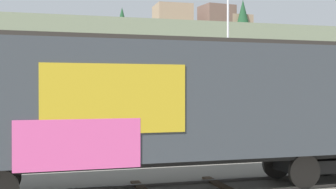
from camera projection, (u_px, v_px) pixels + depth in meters
name	position (u px, v px, depth m)	size (l,w,h in m)	color
freight_car	(158.00, 103.00, 11.63)	(14.79, 2.85, 4.04)	#33383D
flagpole	(228.00, 39.00, 25.42)	(0.45, 1.31, 9.08)	silver
hillside	(52.00, 68.00, 72.96)	(118.26, 36.01, 16.20)	slate
parked_car_silver	(104.00, 134.00, 18.02)	(4.70, 1.90, 1.73)	#B7BABF
parked_car_black	(227.00, 132.00, 18.82)	(4.31, 2.13, 1.76)	black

